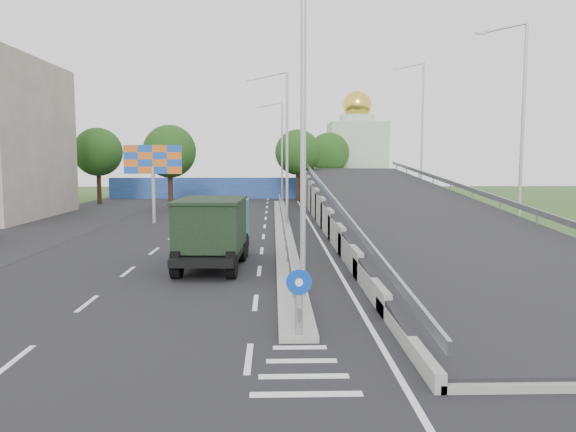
{
  "coord_description": "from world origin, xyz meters",
  "views": [
    {
      "loc": [
        -0.64,
        -11.44,
        4.59
      ],
      "look_at": [
        -0.01,
        11.69,
        2.2
      ],
      "focal_mm": 35.0,
      "sensor_mm": 36.0,
      "label": 1
    }
  ],
  "objects_px": {
    "sign_bollard": "(299,302)",
    "lamp_post_near": "(297,118)",
    "billboard": "(153,164)",
    "lamp_post_mid": "(284,140)",
    "church": "(356,152)",
    "dump_truck": "(214,228)",
    "lamp_post_far": "(280,146)"
  },
  "relations": [
    {
      "from": "sign_bollard",
      "to": "lamp_post_near",
      "type": "xyz_separation_m",
      "value": [
        0.11,
        3.83,
        4.77
      ]
    },
    {
      "from": "billboard",
      "to": "sign_bollard",
      "type": "bearing_deg",
      "value": -70.79
    },
    {
      "from": "sign_bollard",
      "to": "billboard",
      "type": "bearing_deg",
      "value": 109.21
    },
    {
      "from": "lamp_post_mid",
      "to": "church",
      "type": "bearing_deg",
      "value": 73.78
    },
    {
      "from": "lamp_post_mid",
      "to": "dump_truck",
      "type": "bearing_deg",
      "value": -103.32
    },
    {
      "from": "lamp_post_mid",
      "to": "dump_truck",
      "type": "height_order",
      "value": "lamp_post_mid"
    },
    {
      "from": "sign_bollard",
      "to": "billboard",
      "type": "xyz_separation_m",
      "value": [
        -9.0,
        25.83,
        3.15
      ]
    },
    {
      "from": "lamp_post_far",
      "to": "dump_truck",
      "type": "distance_m",
      "value": 34.15
    },
    {
      "from": "billboard",
      "to": "dump_truck",
      "type": "height_order",
      "value": "billboard"
    },
    {
      "from": "billboard",
      "to": "lamp_post_mid",
      "type": "bearing_deg",
      "value": -12.38
    },
    {
      "from": "lamp_post_near",
      "to": "lamp_post_far",
      "type": "xyz_separation_m",
      "value": [
        0.0,
        40.0,
        0.0
      ]
    },
    {
      "from": "lamp_post_mid",
      "to": "lamp_post_far",
      "type": "bearing_deg",
      "value": 90.0
    },
    {
      "from": "lamp_post_far",
      "to": "church",
      "type": "bearing_deg",
      "value": 54.76
    },
    {
      "from": "church",
      "to": "dump_truck",
      "type": "relative_size",
      "value": 2.03
    },
    {
      "from": "lamp_post_near",
      "to": "billboard",
      "type": "height_order",
      "value": "lamp_post_near"
    },
    {
      "from": "church",
      "to": "lamp_post_near",
      "type": "bearing_deg",
      "value": -100.38
    },
    {
      "from": "lamp_post_near",
      "to": "lamp_post_mid",
      "type": "bearing_deg",
      "value": 90.0
    },
    {
      "from": "sign_bollard",
      "to": "lamp_post_mid",
      "type": "distance_m",
      "value": 24.3
    },
    {
      "from": "church",
      "to": "billboard",
      "type": "height_order",
      "value": "church"
    },
    {
      "from": "lamp_post_near",
      "to": "church",
      "type": "distance_m",
      "value": 54.9
    },
    {
      "from": "lamp_post_far",
      "to": "dump_truck",
      "type": "bearing_deg",
      "value": -95.51
    },
    {
      "from": "sign_bollard",
      "to": "church",
      "type": "bearing_deg",
      "value": 80.19
    },
    {
      "from": "sign_bollard",
      "to": "church",
      "type": "height_order",
      "value": "church"
    },
    {
      "from": "lamp_post_far",
      "to": "lamp_post_mid",
      "type": "bearing_deg",
      "value": -90.0
    },
    {
      "from": "lamp_post_near",
      "to": "lamp_post_far",
      "type": "relative_size",
      "value": 1.0
    },
    {
      "from": "lamp_post_mid",
      "to": "dump_truck",
      "type": "xyz_separation_m",
      "value": [
        -3.25,
        -13.73,
        -4.18
      ]
    },
    {
      "from": "lamp_post_near",
      "to": "lamp_post_mid",
      "type": "distance_m",
      "value": 20.0
    },
    {
      "from": "sign_bollard",
      "to": "dump_truck",
      "type": "bearing_deg",
      "value": 107.29
    },
    {
      "from": "lamp_post_mid",
      "to": "church",
      "type": "relative_size",
      "value": 0.73
    },
    {
      "from": "sign_bollard",
      "to": "dump_truck",
      "type": "height_order",
      "value": "dump_truck"
    },
    {
      "from": "sign_bollard",
      "to": "billboard",
      "type": "relative_size",
      "value": 0.3
    },
    {
      "from": "lamp_post_mid",
      "to": "church",
      "type": "distance_m",
      "value": 35.41
    }
  ]
}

